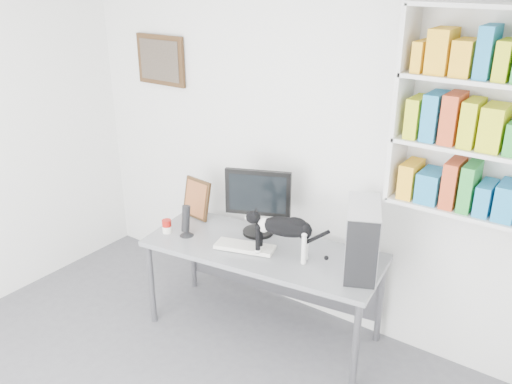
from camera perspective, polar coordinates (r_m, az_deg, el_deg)
room at (r=2.81m, az=-18.63°, el=-6.05°), size 4.01×4.01×2.70m
bookshelf at (r=3.40m, az=23.07°, el=7.38°), size 1.03×0.28×1.24m
wall_art at (r=4.81m, az=-10.01°, el=13.51°), size 0.52×0.04×0.42m
desk at (r=4.18m, az=0.69°, el=-10.30°), size 1.83×0.92×0.73m
monitor at (r=4.09m, az=0.22°, el=-1.03°), size 0.55×0.42×0.53m
keyboard at (r=3.98m, az=-1.18°, el=-5.78°), size 0.46×0.29×0.03m
pc_tower at (r=3.68m, az=11.08°, el=-4.82°), size 0.39×0.52×0.48m
speaker at (r=4.15m, az=-7.39°, el=-2.99°), size 0.12×0.12×0.26m
leaning_print at (r=4.43m, az=-6.26°, el=-0.61°), size 0.28×0.14×0.33m
soup_can at (r=4.25m, az=-9.37°, el=-3.58°), size 0.09×0.09×0.11m
cat at (r=3.79m, az=2.94°, el=-4.76°), size 0.56×0.30×0.33m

